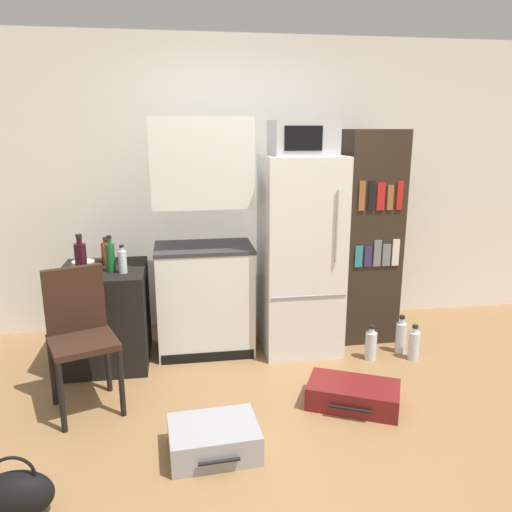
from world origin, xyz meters
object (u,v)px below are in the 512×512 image
object	(u,v)px
kitchen_hutch	(204,247)
chair	(79,326)
bottle_green_tall	(110,257)
water_bottle_back	(414,345)
bookshelf	(369,238)
bottle_amber_beer	(108,254)
bowl	(83,264)
bottle_wine_dark	(81,259)
suitcase_large_flat	(214,439)
water_bottle_middle	(401,337)
handbag	(15,495)
refrigerator	(300,255)
water_bottle_front	(371,345)
microwave	(303,138)
side_table	(106,315)
bottle_ketchup_red	(106,252)
suitcase_small_flat	(353,395)
bottle_clear_short	(123,261)

from	to	relation	value
kitchen_hutch	chair	size ratio (longest dim) A/B	2.02
bottle_green_tall	water_bottle_back	size ratio (longest dim) A/B	0.95
kitchen_hutch	bookshelf	xyz separation A→B (m)	(1.42, 0.06, 0.02)
bottle_amber_beer	bowl	distance (m)	0.20
bottle_wine_dark	water_bottle_back	xyz separation A→B (m)	(2.54, -0.15, -0.78)
chair	suitcase_large_flat	size ratio (longest dim) A/B	1.77
bottle_green_tall	water_bottle_middle	size ratio (longest dim) A/B	0.85
bowl	chair	bearing A→B (deg)	-83.82
bottle_amber_beer	handbag	xyz separation A→B (m)	(-0.26, -1.76, -0.73)
refrigerator	water_bottle_front	world-z (taller)	refrigerator
microwave	handbag	distance (m)	2.95
side_table	chair	distance (m)	0.68
side_table	microwave	size ratio (longest dim) A/B	1.56
side_table	refrigerator	xyz separation A→B (m)	(1.57, 0.04, 0.42)
bottle_green_tall	water_bottle_middle	world-z (taller)	bottle_green_tall
handbag	bottle_ketchup_red	bearing A→B (deg)	82.74
kitchen_hutch	suitcase_small_flat	xyz separation A→B (m)	(0.92, -1.05, -0.80)
refrigerator	suitcase_small_flat	bearing A→B (deg)	-82.13
refrigerator	bottle_amber_beer	world-z (taller)	refrigerator
bookshelf	water_bottle_front	xyz separation A→B (m)	(-0.12, -0.46, -0.78)
suitcase_small_flat	bottle_green_tall	bearing A→B (deg)	177.97
kitchen_hutch	water_bottle_middle	size ratio (longest dim) A/B	5.86
suitcase_small_flat	water_bottle_middle	size ratio (longest dim) A/B	2.11
bookshelf	bottle_ketchup_red	distance (m)	2.20
bottle_amber_beer	bottle_wine_dark	xyz separation A→B (m)	(-0.15, -0.31, 0.05)
bookshelf	bottle_amber_beer	bearing A→B (deg)	-178.61
chair	water_bottle_back	distance (m)	2.56
side_table	bowl	distance (m)	0.44
bottle_clear_short	water_bottle_middle	xyz separation A→B (m)	(2.21, -0.08, -0.72)
bottle_amber_beer	water_bottle_front	xyz separation A→B (m)	(2.05, -0.41, -0.73)
bottle_amber_beer	bottle_ketchup_red	distance (m)	0.09
bookshelf	water_bottle_middle	distance (m)	0.87
kitchen_hutch	bottle_wine_dark	bearing A→B (deg)	-161.16
suitcase_large_flat	water_bottle_middle	size ratio (longest dim) A/B	1.63
chair	suitcase_small_flat	distance (m)	1.87
bookshelf	bottle_amber_beer	distance (m)	2.17
water_bottle_middle	handbag	bearing A→B (deg)	-151.13
water_bottle_back	bookshelf	bearing A→B (deg)	113.60
bottle_clear_short	microwave	bearing A→B (deg)	7.46
bottle_ketchup_red	bottle_green_tall	world-z (taller)	bottle_green_tall
microwave	refrigerator	bearing A→B (deg)	74.15
bottle_clear_short	water_bottle_middle	distance (m)	2.32
refrigerator	bottle_ketchup_red	world-z (taller)	refrigerator
bottle_clear_short	bottle_green_tall	distance (m)	0.11
side_table	microwave	world-z (taller)	microwave
bookshelf	bowl	distance (m)	2.36
bookshelf	bottle_ketchup_red	world-z (taller)	bookshelf
suitcase_large_flat	handbag	xyz separation A→B (m)	(-0.97, -0.34, 0.04)
bottle_clear_short	water_bottle_back	xyz separation A→B (m)	(2.26, -0.21, -0.73)
bottle_green_tall	water_bottle_back	bearing A→B (deg)	-6.48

